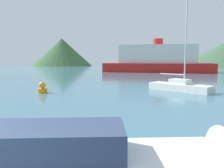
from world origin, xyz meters
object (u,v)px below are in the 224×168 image
object	(u,v)px
sailboat_inner	(180,86)
ferry_distant	(158,60)
buoy_marker	(42,88)
motorboat_near	(113,161)

from	to	relation	value
sailboat_inner	ferry_distant	xyz separation A→B (m)	(-0.34, 33.56, 2.40)
ferry_distant	buoy_marker	size ratio (longest dim) A/B	26.56
motorboat_near	ferry_distant	world-z (taller)	ferry_distant
motorboat_near	sailboat_inner	size ratio (longest dim) A/B	1.01
ferry_distant	motorboat_near	bearing A→B (deg)	-88.71
ferry_distant	buoy_marker	xyz separation A→B (m)	(-12.25, -36.72, -2.46)
sailboat_inner	buoy_marker	distance (m)	12.97
motorboat_near	ferry_distant	xyz separation A→B (m)	(3.79, 49.96, 2.45)
sailboat_inner	motorboat_near	bearing A→B (deg)	-67.35
sailboat_inner	ferry_distant	size ratio (longest dim) A/B	0.34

